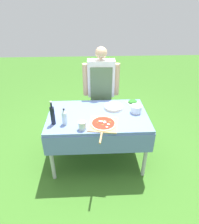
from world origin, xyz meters
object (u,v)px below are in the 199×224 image
(prep_table, at_px, (98,120))
(sauce_jar, at_px, (82,126))
(mixing_tub, at_px, (136,109))
(plate_stack, at_px, (114,107))
(pizza_on_peel, at_px, (103,124))
(water_bottle, at_px, (64,117))
(oil_bottle, at_px, (53,115))
(person_cook, at_px, (101,87))
(herb_container, at_px, (133,102))

(prep_table, distance_m, sauce_jar, 0.42)
(mixing_tub, height_order, sauce_jar, same)
(prep_table, distance_m, plate_stack, 0.31)
(pizza_on_peel, xyz_separation_m, water_bottle, (-0.48, 0.05, 0.09))
(plate_stack, bearing_deg, sauce_jar, -131.15)
(pizza_on_peel, xyz_separation_m, oil_bottle, (-0.63, 0.06, 0.11))
(prep_table, distance_m, person_cook, 0.69)
(prep_table, distance_m, water_bottle, 0.51)
(person_cook, bearing_deg, water_bottle, 61.00)
(pizza_on_peel, distance_m, herb_container, 0.76)
(prep_table, bearing_deg, plate_stack, 35.46)
(pizza_on_peel, bearing_deg, person_cook, 98.16)
(herb_container, bearing_deg, sauce_jar, -138.60)
(plate_stack, distance_m, sauce_jar, 0.67)
(pizza_on_peel, xyz_separation_m, plate_stack, (0.18, 0.43, 0.01))
(prep_table, bearing_deg, mixing_tub, 4.02)
(person_cook, bearing_deg, sauce_jar, 75.40)
(prep_table, height_order, herb_container, herb_container)
(pizza_on_peel, height_order, sauce_jar, sauce_jar)
(mixing_tub, relative_size, plate_stack, 0.56)
(pizza_on_peel, relative_size, plate_stack, 2.13)
(person_cook, distance_m, pizza_on_peel, 0.92)
(oil_bottle, relative_size, plate_stack, 1.18)
(prep_table, height_order, water_bottle, water_bottle)
(water_bottle, bearing_deg, pizza_on_peel, -5.90)
(water_bottle, xyz_separation_m, herb_container, (0.97, 0.53, -0.08))
(plate_stack, bearing_deg, pizza_on_peel, -112.56)
(water_bottle, bearing_deg, prep_table, 26.23)
(sauce_jar, bearing_deg, oil_bottle, 159.84)
(oil_bottle, height_order, plate_stack, oil_bottle)
(pizza_on_peel, distance_m, plate_stack, 0.46)
(pizza_on_peel, xyz_separation_m, herb_container, (0.48, 0.58, 0.01))
(herb_container, xyz_separation_m, sauce_jar, (-0.74, -0.66, 0.03))
(person_cook, relative_size, pizza_on_peel, 2.68)
(prep_table, bearing_deg, herb_container, 30.73)
(pizza_on_peel, relative_size, mixing_tub, 3.83)
(water_bottle, bearing_deg, herb_container, 28.80)
(mixing_tub, relative_size, sauce_jar, 1.45)
(water_bottle, distance_m, sauce_jar, 0.26)
(person_cook, distance_m, herb_container, 0.58)
(prep_table, height_order, mixing_tub, mixing_tub)
(oil_bottle, bearing_deg, herb_container, 25.17)
(pizza_on_peel, xyz_separation_m, mixing_tub, (0.48, 0.30, 0.04))
(pizza_on_peel, bearing_deg, water_bottle, -176.42)
(person_cook, bearing_deg, plate_stack, 109.55)
(prep_table, xyz_separation_m, pizza_on_peel, (0.06, -0.26, 0.11))
(oil_bottle, relative_size, sauce_jar, 3.07)
(mixing_tub, bearing_deg, prep_table, -175.98)
(person_cook, relative_size, sauce_jar, 14.84)
(herb_container, xyz_separation_m, plate_stack, (-0.30, -0.15, 0.00))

